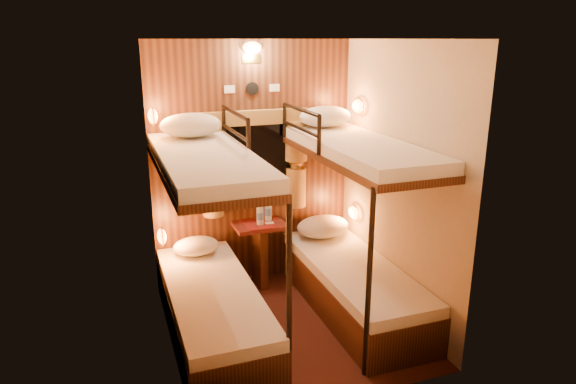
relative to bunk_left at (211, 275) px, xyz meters
name	(u,v)px	position (x,y,z in m)	size (l,w,h in m)	color
floor	(289,325)	(0.65, -0.07, -0.56)	(2.10, 2.10, 0.00)	black
ceiling	(289,39)	(0.65, -0.07, 1.84)	(2.10, 2.10, 0.00)	silver
wall_back	(253,165)	(0.65, 0.98, 0.64)	(2.40, 2.40, 0.00)	#C6B293
wall_front	(346,240)	(0.65, -1.12, 0.64)	(2.40, 2.40, 0.00)	#C6B293
wall_left	(163,207)	(-0.35, -0.07, 0.64)	(2.40, 2.40, 0.00)	#C6B293
wall_right	(397,183)	(1.65, -0.07, 0.64)	(2.40, 2.40, 0.00)	#C6B293
back_panel	(253,165)	(0.65, 0.97, 0.64)	(2.00, 0.03, 2.40)	#321A0E
bunk_left	(211,275)	(0.00, 0.00, 0.00)	(0.72, 1.90, 1.82)	#321A0E
bunk_right	(354,253)	(1.30, 0.00, 0.00)	(0.72, 1.90, 1.82)	#321A0E
window	(254,168)	(0.65, 0.94, 0.62)	(1.00, 0.12, 0.79)	black
curtains	(255,160)	(0.65, 0.90, 0.71)	(1.10, 0.22, 1.00)	olive
back_fixtures	(252,56)	(0.65, 0.93, 1.69)	(0.54, 0.09, 0.48)	black
reading_lamps	(263,169)	(0.65, 0.63, 0.68)	(2.00, 0.20, 1.25)	orange
table	(260,246)	(0.65, 0.78, -0.14)	(0.50, 0.34, 0.66)	#5F1E15
bottle_left	(260,215)	(0.64, 0.75, 0.20)	(0.07, 0.07, 0.24)	#99BFE5
bottle_right	(268,210)	(0.76, 0.84, 0.20)	(0.07, 0.07, 0.25)	#99BFE5
sachet_a	(270,223)	(0.74, 0.75, 0.09)	(0.08, 0.06, 0.01)	silver
sachet_b	(261,221)	(0.68, 0.83, 0.09)	(0.06, 0.05, 0.00)	silver
pillow_lower_left	(196,246)	(0.00, 0.69, -0.02)	(0.43, 0.30, 0.17)	silver
pillow_lower_right	(323,226)	(1.30, 0.70, 0.01)	(0.55, 0.39, 0.21)	silver
pillow_upper_left	(191,125)	(0.00, 0.61, 1.13)	(0.53, 0.38, 0.21)	silver
pillow_upper_right	(325,116)	(1.30, 0.70, 1.13)	(0.51, 0.37, 0.20)	silver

